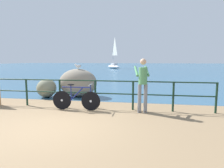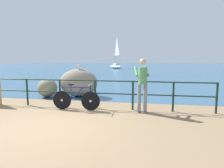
{
  "view_description": "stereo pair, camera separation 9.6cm",
  "coord_description": "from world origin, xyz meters",
  "px_view_note": "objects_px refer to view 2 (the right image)",
  "views": [
    {
      "loc": [
        2.39,
        -4.58,
        1.74
      ],
      "look_at": [
        1.22,
        2.42,
        0.84
      ],
      "focal_mm": 30.8,
      "sensor_mm": 36.0,
      "label": 1
    },
    {
      "loc": [
        2.48,
        -4.57,
        1.74
      ],
      "look_at": [
        1.22,
        2.42,
        0.84
      ],
      "focal_mm": 30.8,
      "sensor_mm": 36.0,
      "label": 2
    }
  ],
  "objects_px": {
    "breakwater_boulder_main": "(79,83)",
    "seagull": "(79,66)",
    "sailboat": "(116,65)",
    "bicycle": "(76,99)",
    "breakwater_boulder_left": "(47,88)",
    "person_at_railing": "(142,83)"
  },
  "relations": [
    {
      "from": "breakwater_boulder_main",
      "to": "seagull",
      "type": "relative_size",
      "value": 5.29
    },
    {
      "from": "breakwater_boulder_main",
      "to": "sailboat",
      "type": "distance_m",
      "value": 29.84
    },
    {
      "from": "bicycle",
      "to": "breakwater_boulder_left",
      "type": "distance_m",
      "value": 2.97
    },
    {
      "from": "bicycle",
      "to": "person_at_railing",
      "type": "distance_m",
      "value": 2.35
    },
    {
      "from": "seagull",
      "to": "sailboat",
      "type": "xyz_separation_m",
      "value": [
        -3.03,
        29.73,
        -0.75
      ]
    },
    {
      "from": "seagull",
      "to": "sailboat",
      "type": "bearing_deg",
      "value": -97.15
    },
    {
      "from": "breakwater_boulder_left",
      "to": "sailboat",
      "type": "distance_m",
      "value": 30.13
    },
    {
      "from": "breakwater_boulder_main",
      "to": "breakwater_boulder_left",
      "type": "xyz_separation_m",
      "value": [
        -1.4,
        -0.4,
        -0.23
      ]
    },
    {
      "from": "bicycle",
      "to": "person_at_railing",
      "type": "height_order",
      "value": "person_at_railing"
    },
    {
      "from": "bicycle",
      "to": "breakwater_boulder_main",
      "type": "relative_size",
      "value": 0.94
    },
    {
      "from": "sailboat",
      "to": "breakwater_boulder_left",
      "type": "bearing_deg",
      "value": 147.82
    },
    {
      "from": "sailboat",
      "to": "seagull",
      "type": "bearing_deg",
      "value": 150.61
    },
    {
      "from": "breakwater_boulder_left",
      "to": "sailboat",
      "type": "relative_size",
      "value": 0.17
    },
    {
      "from": "breakwater_boulder_left",
      "to": "seagull",
      "type": "relative_size",
      "value": 2.97
    },
    {
      "from": "breakwater_boulder_main",
      "to": "sailboat",
      "type": "bearing_deg",
      "value": 95.75
    },
    {
      "from": "seagull",
      "to": "breakwater_boulder_left",
      "type": "bearing_deg",
      "value": 0.86
    },
    {
      "from": "person_at_railing",
      "to": "breakwater_boulder_main",
      "type": "xyz_separation_m",
      "value": [
        -3.05,
        2.34,
        -0.33
      ]
    },
    {
      "from": "person_at_railing",
      "to": "bicycle",
      "type": "bearing_deg",
      "value": 79.84
    },
    {
      "from": "breakwater_boulder_left",
      "to": "seagull",
      "type": "height_order",
      "value": "seagull"
    },
    {
      "from": "person_at_railing",
      "to": "breakwater_boulder_main",
      "type": "height_order",
      "value": "person_at_railing"
    },
    {
      "from": "person_at_railing",
      "to": "breakwater_boulder_left",
      "type": "bearing_deg",
      "value": 54.5
    },
    {
      "from": "bicycle",
      "to": "breakwater_boulder_main",
      "type": "distance_m",
      "value": 2.55
    }
  ]
}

